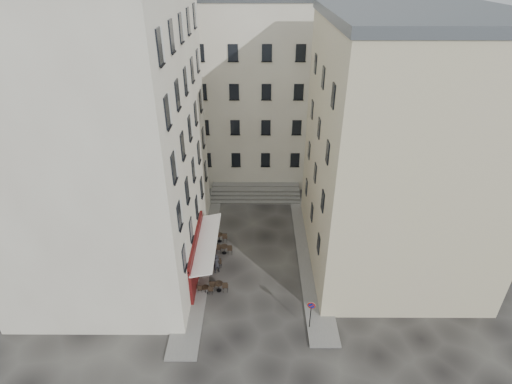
{
  "coord_description": "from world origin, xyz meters",
  "views": [
    {
      "loc": [
        0.17,
        -22.71,
        21.2
      ],
      "look_at": [
        0.07,
        4.0,
        5.55
      ],
      "focal_mm": 28.0,
      "sensor_mm": 36.0,
      "label": 1
    }
  ],
  "objects_px": {
    "no_parking_sign": "(311,310)",
    "bistro_table_a": "(205,289)",
    "pedestrian": "(216,264)",
    "bistro_table_b": "(219,286)"
  },
  "relations": [
    {
      "from": "bistro_table_b",
      "to": "pedestrian",
      "type": "distance_m",
      "value": 2.08
    },
    {
      "from": "bistro_table_b",
      "to": "bistro_table_a",
      "type": "bearing_deg",
      "value": -164.04
    },
    {
      "from": "pedestrian",
      "to": "bistro_table_b",
      "type": "bearing_deg",
      "value": 72.33
    },
    {
      "from": "bistro_table_a",
      "to": "bistro_table_b",
      "type": "height_order",
      "value": "bistro_table_b"
    },
    {
      "from": "bistro_table_a",
      "to": "pedestrian",
      "type": "relative_size",
      "value": 0.66
    },
    {
      "from": "bistro_table_b",
      "to": "no_parking_sign",
      "type": "bearing_deg",
      "value": -28.75
    },
    {
      "from": "bistro_table_a",
      "to": "pedestrian",
      "type": "height_order",
      "value": "pedestrian"
    },
    {
      "from": "bistro_table_b",
      "to": "pedestrian",
      "type": "xyz_separation_m",
      "value": [
        -0.34,
        2.01,
        0.38
      ]
    },
    {
      "from": "no_parking_sign",
      "to": "bistro_table_b",
      "type": "relative_size",
      "value": 1.73
    },
    {
      "from": "no_parking_sign",
      "to": "bistro_table_a",
      "type": "xyz_separation_m",
      "value": [
        -7.24,
        3.17,
        -1.25
      ]
    }
  ]
}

